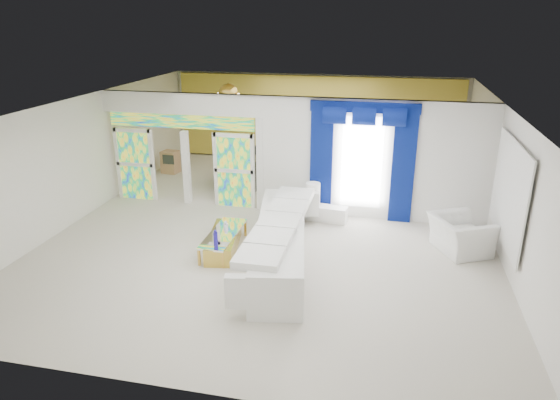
% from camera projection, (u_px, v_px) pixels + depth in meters
% --- Properties ---
extents(floor, '(12.00, 12.00, 0.00)m').
position_uv_depth(floor, '(279.00, 224.00, 12.45)').
color(floor, '#B7AF9E').
rests_on(floor, ground).
extents(dividing_wall, '(5.70, 0.18, 3.00)m').
position_uv_depth(dividing_wall, '(372.00, 160.00, 12.41)').
color(dividing_wall, white).
rests_on(dividing_wall, ground).
extents(dividing_header, '(4.30, 0.18, 0.55)m').
position_uv_depth(dividing_header, '(179.00, 103.00, 13.00)').
color(dividing_header, white).
rests_on(dividing_header, dividing_wall).
extents(stained_panel_left, '(0.95, 0.04, 2.00)m').
position_uv_depth(stained_panel_left, '(135.00, 164.00, 13.88)').
color(stained_panel_left, '#994C3F').
rests_on(stained_panel_left, ground).
extents(stained_panel_right, '(0.95, 0.04, 2.00)m').
position_uv_depth(stained_panel_right, '(234.00, 171.00, 13.31)').
color(stained_panel_right, '#994C3F').
rests_on(stained_panel_right, ground).
extents(stained_transom, '(4.00, 0.05, 0.35)m').
position_uv_depth(stained_transom, '(181.00, 122.00, 13.16)').
color(stained_transom, '#994C3F').
rests_on(stained_transom, dividing_header).
extents(window_pane, '(1.00, 0.02, 2.30)m').
position_uv_depth(window_pane, '(362.00, 163.00, 12.39)').
color(window_pane, white).
rests_on(window_pane, dividing_wall).
extents(blue_drape_left, '(0.55, 0.10, 2.80)m').
position_uv_depth(blue_drape_left, '(321.00, 163.00, 12.58)').
color(blue_drape_left, '#030945').
rests_on(blue_drape_left, ground).
extents(blue_drape_right, '(0.55, 0.10, 2.80)m').
position_uv_depth(blue_drape_right, '(403.00, 168.00, 12.18)').
color(blue_drape_right, '#030945').
rests_on(blue_drape_right, ground).
extents(blue_pelmet, '(2.60, 0.12, 0.25)m').
position_uv_depth(blue_pelmet, '(365.00, 107.00, 11.89)').
color(blue_pelmet, '#030945').
rests_on(blue_pelmet, dividing_wall).
extents(wall_mirror, '(0.04, 2.70, 1.90)m').
position_uv_depth(wall_mirror, '(510.00, 193.00, 10.00)').
color(wall_mirror, white).
rests_on(wall_mirror, ground).
extents(gold_curtains, '(9.70, 0.12, 2.90)m').
position_uv_depth(gold_curtains, '(316.00, 119.00, 17.34)').
color(gold_curtains, gold).
rests_on(gold_curtains, ground).
extents(white_sofa, '(1.70, 4.57, 0.85)m').
position_uv_depth(white_sofa, '(281.00, 243.00, 10.42)').
color(white_sofa, white).
rests_on(white_sofa, ground).
extents(coffee_table, '(0.86, 1.81, 0.39)m').
position_uv_depth(coffee_table, '(224.00, 242.00, 11.05)').
color(coffee_table, gold).
rests_on(coffee_table, ground).
extents(console_table, '(1.17, 0.49, 0.38)m').
position_uv_depth(console_table, '(324.00, 213.00, 12.65)').
color(console_table, white).
rests_on(console_table, ground).
extents(table_lamp, '(0.36, 0.36, 0.58)m').
position_uv_depth(table_lamp, '(313.00, 194.00, 12.55)').
color(table_lamp, silver).
rests_on(table_lamp, console_table).
extents(armchair, '(1.47, 1.53, 0.78)m').
position_uv_depth(armchair, '(460.00, 235.00, 10.92)').
color(armchair, white).
rests_on(armchair, ground).
extents(grand_piano, '(1.67, 2.01, 0.90)m').
position_uv_depth(grand_piano, '(247.00, 167.00, 15.55)').
color(grand_piano, black).
rests_on(grand_piano, ground).
extents(piano_bench, '(0.89, 0.48, 0.28)m').
position_uv_depth(piano_bench, '(232.00, 193.00, 14.19)').
color(piano_bench, black).
rests_on(piano_bench, ground).
extents(tv_console, '(0.56, 0.52, 0.73)m').
position_uv_depth(tv_console, '(170.00, 162.00, 16.43)').
color(tv_console, tan).
rests_on(tv_console, ground).
extents(chandelier, '(0.60, 0.60, 0.60)m').
position_uv_depth(chandelier, '(228.00, 94.00, 15.11)').
color(chandelier, gold).
rests_on(chandelier, ceiling).
extents(decanters, '(0.15, 0.87, 0.23)m').
position_uv_depth(decanters, '(218.00, 234.00, 10.75)').
color(decanters, silver).
rests_on(decanters, coffee_table).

